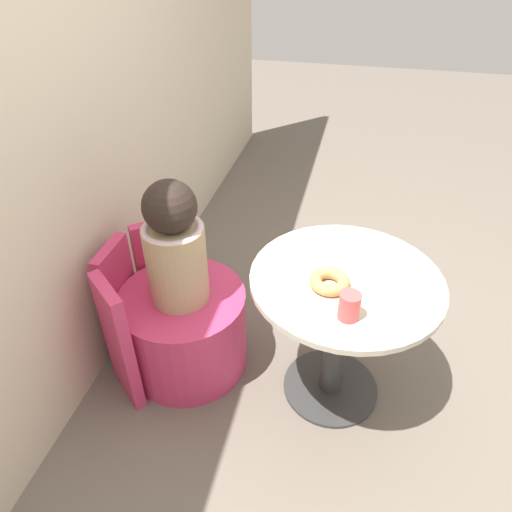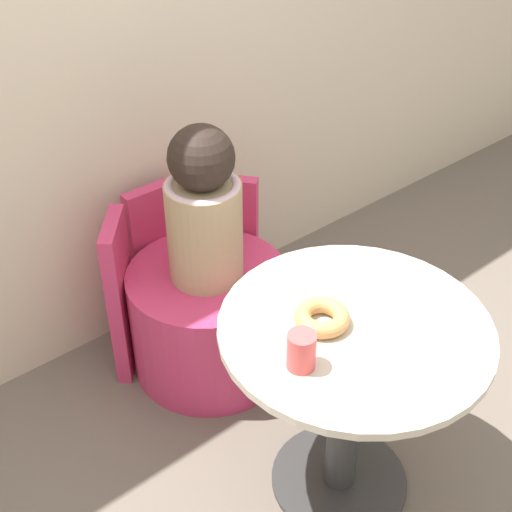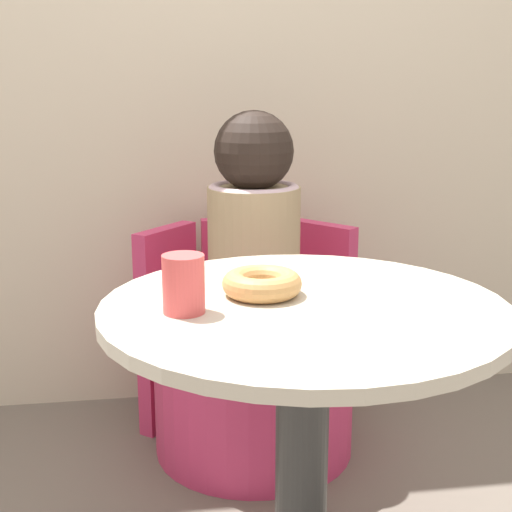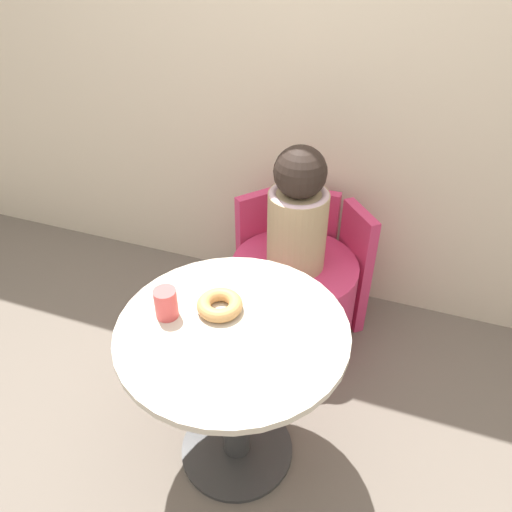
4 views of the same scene
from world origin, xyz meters
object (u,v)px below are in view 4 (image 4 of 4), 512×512
Objects in this scene: round_table at (234,369)px; tub_chair at (293,299)px; child_figure at (298,213)px; cup at (166,303)px; donut at (220,305)px.

round_table is 1.29× the size of tub_chair.
child_figure is (0.00, 0.00, 0.48)m from tub_chair.
child_figure reaches higher than tub_chair.
tub_chair is at bearing 72.34° from cup.
round_table is 4.96× the size of donut.
child_figure is at bearing 82.89° from donut.
tub_chair is 5.62× the size of cup.
donut is 1.46× the size of cup.
round_table is 7.25× the size of cup.
round_table is 0.23m from donut.
donut is (-0.08, -0.64, 0.48)m from tub_chair.
cup is at bearing -174.90° from round_table.
tub_chair is 0.91m from cup.
tub_chair is 0.80m from donut.
round_table is 0.75m from tub_chair.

